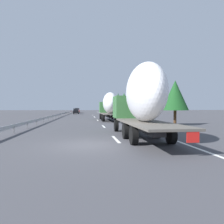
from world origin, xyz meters
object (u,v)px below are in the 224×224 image
Objects in this scene: truck_lead at (109,105)px; car_red_compact at (77,110)px; car_black_suv at (76,111)px; car_silver_hatch at (76,111)px; truck_trailing at (141,99)px; road_sign at (111,107)px.

car_red_compact is (56.64, 7.22, -1.50)m from truck_lead.
car_black_suv is at bearing -179.08° from car_red_compact.
truck_lead is at bearing -172.73° from car_red_compact.
car_black_suv is (-19.13, -0.31, -0.05)m from car_red_compact.
car_silver_hatch is at bearing 179.80° from car_red_compact.
car_silver_hatch is (68.50, 7.25, -1.78)m from truck_trailing.
truck_lead is at bearing -0.00° from truck_trailing.
truck_lead is 49.17m from car_silver_hatch.
car_silver_hatch is (48.60, 7.25, -1.56)m from truck_lead.
truck_lead is at bearing -171.51° from car_silver_hatch.
truck_trailing reaches higher than car_black_suv.
road_sign is (-32.64, -10.32, 1.23)m from car_red_compact.
car_silver_hatch is (11.09, 0.33, -0.01)m from car_black_suv.
car_red_compact is at bearing 17.55° from road_sign.
car_black_suv is (37.51, 6.92, -1.55)m from truck_lead.
truck_lead reaches higher than road_sign.
truck_lead is 2.88× the size of car_silver_hatch.
car_black_suv is 16.87m from road_sign.
road_sign is (43.90, -3.10, -0.49)m from truck_trailing.
car_red_compact reaches higher than car_silver_hatch.
car_red_compact is 1.06× the size of car_black_suv.
truck_trailing is 76.90m from car_red_compact.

